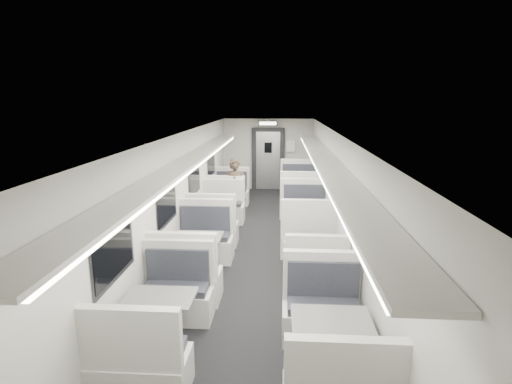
# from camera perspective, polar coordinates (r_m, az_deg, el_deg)

# --- Properties ---
(room) EXTENTS (3.24, 12.24, 2.64)m
(room) POSITION_cam_1_polar(r_m,az_deg,el_deg) (7.68, 0.26, -0.65)
(room) COLOR black
(room) RESTS_ON ground
(booth_left_a) EXTENTS (1.00, 2.03, 1.08)m
(booth_left_a) POSITION_cam_1_polar(r_m,az_deg,el_deg) (11.03, -3.97, -0.90)
(booth_left_a) COLOR beige
(booth_left_a) RESTS_ON room
(booth_left_b) EXTENTS (1.06, 2.15, 1.15)m
(booth_left_b) POSITION_cam_1_polar(r_m,az_deg,el_deg) (9.31, -5.42, -3.44)
(booth_left_b) COLOR beige
(booth_left_b) RESTS_ON room
(booth_left_c) EXTENTS (1.07, 2.17, 1.16)m
(booth_left_c) POSITION_cam_1_polar(r_m,az_deg,el_deg) (7.03, -8.54, -9.07)
(booth_left_c) COLOR beige
(booth_left_c) RESTS_ON room
(booth_left_d) EXTENTS (1.01, 2.04, 1.09)m
(booth_left_d) POSITION_cam_1_polar(r_m,az_deg,el_deg) (5.26, -13.39, -17.66)
(booth_left_d) COLOR beige
(booth_left_d) RESTS_ON room
(booth_right_a) EXTENTS (1.15, 2.34, 1.25)m
(booth_right_a) POSITION_cam_1_polar(r_m,az_deg,el_deg) (11.35, 6.37, -0.26)
(booth_right_a) COLOR beige
(booth_right_a) RESTS_ON room
(booth_right_b) EXTENTS (1.10, 2.23, 1.19)m
(booth_right_b) POSITION_cam_1_polar(r_m,az_deg,el_deg) (8.75, 7.17, -4.48)
(booth_right_b) COLOR beige
(booth_right_b) RESTS_ON room
(booth_right_c) EXTENTS (0.97, 1.96, 1.05)m
(booth_right_c) POSITION_cam_1_polar(r_m,az_deg,el_deg) (7.14, 7.98, -9.01)
(booth_right_c) COLOR beige
(booth_right_c) RESTS_ON room
(booth_right_d) EXTENTS (1.03, 2.10, 1.12)m
(booth_right_d) POSITION_cam_1_polar(r_m,az_deg,el_deg) (4.75, 10.53, -21.03)
(booth_right_d) COLOR beige
(booth_right_d) RESTS_ON room
(passenger) EXTENTS (0.58, 0.39, 1.58)m
(passenger) POSITION_cam_1_polar(r_m,az_deg,el_deg) (10.14, -2.98, 0.35)
(passenger) COLOR black
(passenger) RESTS_ON room
(window_a) EXTENTS (0.02, 1.18, 0.84)m
(window_a) POSITION_cam_1_polar(r_m,az_deg,el_deg) (11.14, -6.39, 4.37)
(window_a) COLOR black
(window_a) RESTS_ON room
(window_b) EXTENTS (0.02, 1.18, 0.84)m
(window_b) POSITION_cam_1_polar(r_m,az_deg,el_deg) (9.01, -8.78, 2.24)
(window_b) COLOR black
(window_b) RESTS_ON room
(window_c) EXTENTS (0.02, 1.18, 0.84)m
(window_c) POSITION_cam_1_polar(r_m,az_deg,el_deg) (6.93, -12.61, -1.20)
(window_c) COLOR black
(window_c) RESTS_ON room
(window_d) EXTENTS (0.02, 1.18, 0.84)m
(window_d) POSITION_cam_1_polar(r_m,az_deg,el_deg) (4.95, -19.65, -7.46)
(window_d) COLOR black
(window_d) RESTS_ON room
(luggage_rack_left) EXTENTS (0.46, 10.40, 0.09)m
(luggage_rack_left) POSITION_cam_1_polar(r_m,az_deg,el_deg) (7.42, -9.53, 4.33)
(luggage_rack_left) COLOR beige
(luggage_rack_left) RESTS_ON room
(luggage_rack_right) EXTENTS (0.46, 10.40, 0.09)m
(luggage_rack_right) POSITION_cam_1_polar(r_m,az_deg,el_deg) (7.28, 9.98, 4.14)
(luggage_rack_right) COLOR beige
(luggage_rack_right) RESTS_ON room
(vestibule_door) EXTENTS (1.10, 0.13, 2.10)m
(vestibule_door) POSITION_cam_1_polar(r_m,az_deg,el_deg) (13.53, 1.73, 4.65)
(vestibule_door) COLOR black
(vestibule_door) RESTS_ON room
(exit_sign) EXTENTS (0.62, 0.12, 0.16)m
(exit_sign) POSITION_cam_1_polar(r_m,az_deg,el_deg) (12.92, 1.70, 9.79)
(exit_sign) COLOR black
(exit_sign) RESTS_ON room
(wall_notice) EXTENTS (0.32, 0.02, 0.40)m
(wall_notice) POSITION_cam_1_polar(r_m,az_deg,el_deg) (13.46, 4.96, 6.54)
(wall_notice) COLOR silver
(wall_notice) RESTS_ON room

